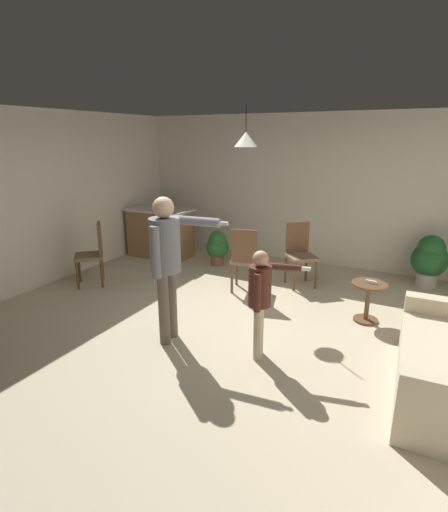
% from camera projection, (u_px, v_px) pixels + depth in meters
% --- Properties ---
extents(ground, '(7.68, 7.68, 0.00)m').
position_uv_depth(ground, '(218.00, 326.00, 4.92)').
color(ground, beige).
extents(wall_back, '(6.40, 0.10, 2.70)m').
position_uv_depth(wall_back, '(299.00, 189.00, 7.25)').
color(wall_back, silver).
rests_on(wall_back, ground).
extents(wall_left, '(0.10, 6.40, 2.70)m').
position_uv_depth(wall_left, '(32.00, 201.00, 5.94)').
color(wall_left, silver).
rests_on(wall_left, ground).
extents(kitchen_counter, '(1.26, 0.66, 0.95)m').
position_uv_depth(kitchen_counter, '(160.00, 233.00, 7.69)').
color(kitchen_counter, olive).
rests_on(kitchen_counter, ground).
extents(side_table_by_couch, '(0.44, 0.44, 0.52)m').
position_uv_depth(side_table_by_couch, '(368.00, 297.00, 4.96)').
color(side_table_by_couch, brown).
rests_on(side_table_by_couch, ground).
extents(person_adult, '(0.81, 0.54, 1.68)m').
position_uv_depth(person_adult, '(167.00, 255.00, 4.29)').
color(person_adult, '#60564C').
rests_on(person_adult, ground).
extents(person_child, '(0.58, 0.43, 1.19)m').
position_uv_depth(person_child, '(261.00, 293.00, 4.03)').
color(person_child, tan).
rests_on(person_child, ground).
extents(dining_chair_by_counter, '(0.59, 0.59, 1.00)m').
position_uv_depth(dining_chair_by_counter, '(93.00, 252.00, 6.17)').
color(dining_chair_by_counter, brown).
rests_on(dining_chair_by_counter, ground).
extents(dining_chair_near_wall, '(0.59, 0.59, 1.00)m').
position_uv_depth(dining_chair_near_wall, '(300.00, 252.00, 6.18)').
color(dining_chair_near_wall, brown).
rests_on(dining_chair_near_wall, ground).
extents(dining_chair_centre_back, '(0.51, 0.51, 1.00)m').
position_uv_depth(dining_chair_centre_back, '(245.00, 257.00, 5.87)').
color(dining_chair_centre_back, brown).
rests_on(dining_chair_centre_back, ground).
extents(potted_plant_corner, '(0.54, 0.54, 0.83)m').
position_uv_depth(potted_plant_corner, '(430.00, 259.00, 6.11)').
color(potted_plant_corner, '#B7B2AD').
rests_on(potted_plant_corner, ground).
extents(potted_plant_by_wall, '(0.42, 0.42, 0.64)m').
position_uv_depth(potted_plant_by_wall, '(217.00, 246.00, 7.19)').
color(potted_plant_by_wall, brown).
rests_on(potted_plant_by_wall, ground).
extents(spare_remote_on_table, '(0.13, 0.05, 0.04)m').
position_uv_depth(spare_remote_on_table, '(371.00, 282.00, 4.90)').
color(spare_remote_on_table, white).
rests_on(spare_remote_on_table, side_table_by_couch).
extents(ceiling_light_pendant, '(0.32, 0.32, 0.55)m').
position_uv_depth(ceiling_light_pendant, '(246.00, 139.00, 5.34)').
color(ceiling_light_pendant, silver).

